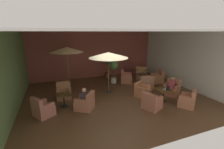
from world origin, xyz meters
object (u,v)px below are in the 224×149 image
object	(u,v)px
armchair_front_left_north	(188,101)
patron_by_window	(172,83)
patio_umbrella_center_beige	(67,50)
armchair_mid_center_north	(126,78)
armchair_front_left_east	(172,89)
armchair_front_right_north	(43,109)
cafe_table_front_left	(163,92)
patron_blue_shirt	(84,95)
potted_tree_left_corner	(108,62)
armchair_front_left_south	(142,91)
armchair_front_left_west	(151,103)
cafe_table_mid_center	(142,76)
armchair_mid_center_east	(146,83)
cafe_table_front_right	(64,98)
iced_drink_cup	(166,88)
patio_umbrella_tall_red	(108,55)
armchair_front_right_south	(64,93)
armchair_mid_center_west	(141,74)
open_laptop	(167,89)
armchair_front_right_east	(85,103)
armchair_mid_center_south	(157,78)
potted_tree_mid_left	(114,69)

from	to	relation	value
armchair_front_left_north	patron_by_window	xyz separation A→B (m)	(0.30, 1.46, 0.40)
patio_umbrella_center_beige	armchair_mid_center_north	bearing A→B (deg)	-3.81
armchair_front_left_north	armchair_front_left_east	distance (m)	1.52
armchair_front_right_north	patio_umbrella_center_beige	bearing A→B (deg)	65.54
cafe_table_front_left	armchair_front_right_north	distance (m)	5.83
armchair_mid_center_north	patron_blue_shirt	xyz separation A→B (m)	(-3.56, -2.90, 0.37)
potted_tree_left_corner	patron_by_window	world-z (taller)	potted_tree_left_corner
armchair_front_left_south	armchair_front_left_west	bearing A→B (deg)	-105.65
armchair_mid_center_north	potted_tree_left_corner	xyz separation A→B (m)	(-0.76, 1.71, 0.91)
armchair_front_left_north	patron_blue_shirt	distance (m)	4.96
armchair_front_left_west	patio_umbrella_center_beige	distance (m)	5.80
cafe_table_mid_center	armchair_mid_center_east	distance (m)	1.13
cafe_table_front_right	iced_drink_cup	world-z (taller)	iced_drink_cup
patio_umbrella_tall_red	patio_umbrella_center_beige	bearing A→B (deg)	144.28
armchair_front_right_south	armchair_front_left_west	bearing A→B (deg)	-36.86
armchair_front_left_east	armchair_front_left_west	distance (m)	2.35
cafe_table_mid_center	armchair_mid_center_west	distance (m)	1.14
armchair_front_right_north	potted_tree_left_corner	world-z (taller)	potted_tree_left_corner
armchair_mid_center_north	open_laptop	distance (m)	3.66
armchair_front_left_north	armchair_front_left_east	world-z (taller)	armchair_front_left_east
patio_umbrella_tall_red	patron_by_window	size ratio (longest dim) A/B	3.78
cafe_table_mid_center	iced_drink_cup	world-z (taller)	iced_drink_cup
armchair_front_left_north	patio_umbrella_tall_red	distance (m)	4.72
cafe_table_front_right	armchair_front_right_north	bearing A→B (deg)	-146.97
cafe_table_mid_center	patron_blue_shirt	bearing A→B (deg)	-152.16
cafe_table_mid_center	armchair_front_left_west	bearing A→B (deg)	-114.89
patio_umbrella_tall_red	patio_umbrella_center_beige	size ratio (longest dim) A/B	0.91
patron_blue_shirt	open_laptop	xyz separation A→B (m)	(4.12, -0.69, 0.00)
armchair_front_right_east	armchair_mid_center_west	size ratio (longest dim) A/B	1.00
armchair_front_left_east	armchair_mid_center_north	bearing A→B (deg)	116.44
armchair_front_right_south	armchair_front_right_east	bearing A→B (deg)	-64.02
cafe_table_front_left	iced_drink_cup	size ratio (longest dim) A/B	6.95
armchair_front_right_south	open_laptop	world-z (taller)	armchair_front_right_south
cafe_table_mid_center	armchair_front_left_east	bearing A→B (deg)	-79.39
patron_blue_shirt	armchair_front_right_south	bearing A→B (deg)	115.28
cafe_table_front_right	cafe_table_mid_center	size ratio (longest dim) A/B	0.89
armchair_mid_center_south	potted_tree_left_corner	world-z (taller)	potted_tree_left_corner
armchair_front_left_north	open_laptop	distance (m)	1.11
armchair_front_left_west	armchair_front_right_north	size ratio (longest dim) A/B	1.01
armchair_mid_center_south	potted_tree_mid_left	bearing A→B (deg)	159.31
armchair_front_left_north	armchair_front_left_east	size ratio (longest dim) A/B	1.00
armchair_front_right_north	cafe_table_mid_center	bearing A→B (deg)	20.87
cafe_table_mid_center	potted_tree_mid_left	xyz separation A→B (m)	(-1.86, 0.76, 0.55)
armchair_front_left_west	armchair_front_right_north	distance (m)	4.86
armchair_front_right_east	patron_by_window	size ratio (longest dim) A/B	1.67
patron_blue_shirt	open_laptop	size ratio (longest dim) A/B	1.72
potted_tree_left_corner	patron_blue_shirt	xyz separation A→B (m)	(-2.81, -4.61, -0.54)
armchair_front_left_east	patio_umbrella_center_beige	world-z (taller)	patio_umbrella_center_beige
armchair_front_left_south	patron_blue_shirt	distance (m)	3.39
armchair_front_right_north	open_laptop	world-z (taller)	armchair_front_right_north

